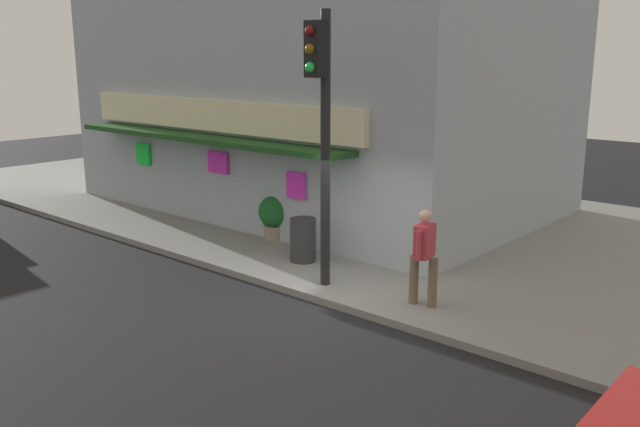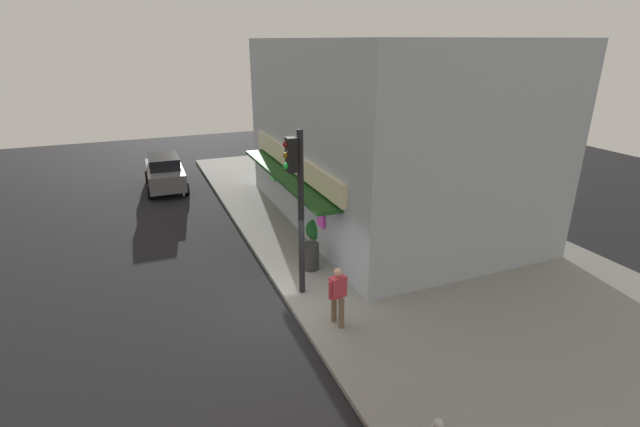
{
  "view_description": "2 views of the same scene",
  "coord_description": "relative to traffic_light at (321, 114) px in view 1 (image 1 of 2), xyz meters",
  "views": [
    {
      "loc": [
        7.36,
        -8.47,
        4.34
      ],
      "look_at": [
        -1.14,
        1.27,
        1.27
      ],
      "focal_mm": 37.7,
      "sensor_mm": 36.0,
      "label": 1
    },
    {
      "loc": [
        11.11,
        -3.58,
        7.35
      ],
      "look_at": [
        -2.92,
        2.22,
        1.59
      ],
      "focal_mm": 25.79,
      "sensor_mm": 36.0,
      "label": 2
    }
  ],
  "objects": [
    {
      "name": "pedestrian",
      "position": [
        1.97,
        0.39,
        -2.26
      ],
      "size": [
        0.53,
        0.58,
        1.68
      ],
      "color": "brown",
      "rests_on": "sidewalk"
    },
    {
      "name": "traffic_light",
      "position": [
        0.0,
        0.0,
        0.0
      ],
      "size": [
        0.32,
        0.58,
        4.96
      ],
      "color": "black",
      "rests_on": "sidewalk"
    },
    {
      "name": "ground_plane",
      "position": [
        0.44,
        -0.5,
        -3.32
      ],
      "size": [
        55.02,
        55.02,
        0.0
      ],
      "primitive_type": "plane",
      "color": "black"
    },
    {
      "name": "potted_plant_by_doorway",
      "position": [
        -5.96,
        2.06,
        -2.63
      ],
      "size": [
        0.65,
        0.65,
        0.95
      ],
      "color": "brown",
      "rests_on": "sidewalk"
    },
    {
      "name": "sidewalk",
      "position": [
        0.44,
        5.15,
        -3.26
      ],
      "size": [
        36.68,
        11.3,
        0.14
      ],
      "primitive_type": "cube",
      "color": "gray",
      "rests_on": "ground_plane"
    },
    {
      "name": "trash_can",
      "position": [
        -1.29,
        0.9,
        -2.73
      ],
      "size": [
        0.54,
        0.54,
        0.91
      ],
      "primitive_type": "cylinder",
      "color": "#2D2D2D",
      "rests_on": "sidewalk"
    },
    {
      "name": "corner_building",
      "position": [
        -4.93,
        5.55,
        0.44
      ],
      "size": [
        12.46,
        8.68,
        7.26
      ],
      "color": "#9EA8B2",
      "rests_on": "sidewalk"
    },
    {
      "name": "potted_plant_by_window",
      "position": [
        -2.95,
        1.74,
        -2.61
      ],
      "size": [
        0.77,
        0.77,
        1.04
      ],
      "color": "gray",
      "rests_on": "sidewalk"
    }
  ]
}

